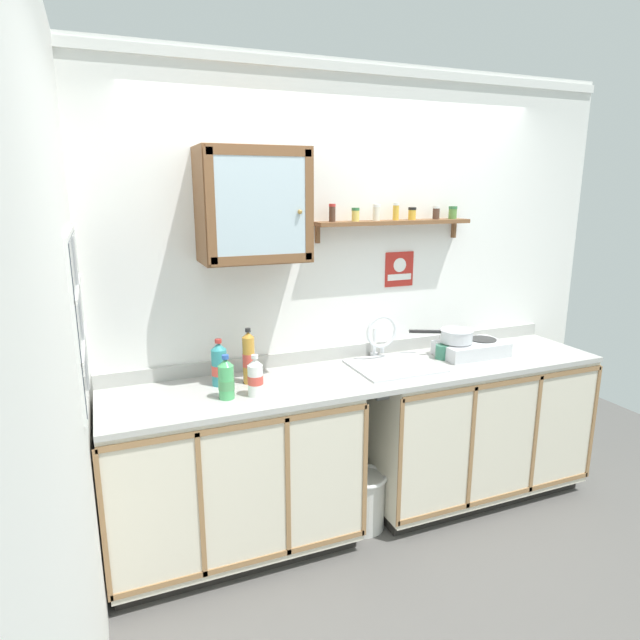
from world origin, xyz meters
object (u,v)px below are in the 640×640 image
object	(u,v)px
bottle_soda_green_3	(226,380)
trash_bin	(363,499)
bottle_detergent_teal_2	(219,365)
warning_sign	(399,269)
sink	(392,368)
mug	(443,352)
wall_cabinet	(253,205)
saucepan	(456,335)
bottle_opaque_white_1	(255,377)
hot_plate_stove	(471,348)
bottle_juice_amber_0	(249,358)

from	to	relation	value
bottle_soda_green_3	trash_bin	world-z (taller)	bottle_soda_green_3
bottle_detergent_teal_2	warning_sign	bearing A→B (deg)	8.83
sink	mug	distance (m)	0.37
wall_cabinet	bottle_soda_green_3	bearing A→B (deg)	-134.25
saucepan	bottle_soda_green_3	bearing A→B (deg)	-174.14
bottle_opaque_white_1	bottle_soda_green_3	xyz separation A→B (m)	(-0.15, 0.02, 0.00)
saucepan	bottle_opaque_white_1	world-z (taller)	bottle_opaque_white_1
bottle_detergent_teal_2	wall_cabinet	size ratio (longest dim) A/B	0.44
hot_plate_stove	bottle_juice_amber_0	bearing A→B (deg)	178.27
sink	bottle_juice_amber_0	xyz separation A→B (m)	(-0.87, 0.04, 0.15)
wall_cabinet	bottle_opaque_white_1	bearing A→B (deg)	-108.37
sink	hot_plate_stove	world-z (taller)	sink
bottle_juice_amber_0	warning_sign	size ratio (longest dim) A/B	1.42
bottle_detergent_teal_2	trash_bin	size ratio (longest dim) A/B	0.74
bottle_opaque_white_1	bottle_detergent_teal_2	bearing A→B (deg)	121.82
bottle_detergent_teal_2	wall_cabinet	xyz separation A→B (m)	(0.22, 0.03, 0.84)
hot_plate_stove	bottle_soda_green_3	size ratio (longest dim) A/B	1.87
hot_plate_stove	trash_bin	world-z (taller)	hot_plate_stove
hot_plate_stove	bottle_opaque_white_1	xyz separation A→B (m)	(-1.46, -0.15, 0.05)
bottle_juice_amber_0	mug	distance (m)	1.24
bottle_detergent_teal_2	wall_cabinet	world-z (taller)	wall_cabinet
sink	bottle_juice_amber_0	world-z (taller)	bottle_juice_amber_0
sink	bottle_soda_green_3	bearing A→B (deg)	-172.36
saucepan	warning_sign	size ratio (longest dim) A/B	1.72
hot_plate_stove	saucepan	distance (m)	0.14
mug	trash_bin	world-z (taller)	mug
hot_plate_stove	warning_sign	world-z (taller)	warning_sign
sink	bottle_soda_green_3	distance (m)	1.05
bottle_soda_green_3	trash_bin	size ratio (longest dim) A/B	0.66
sink	wall_cabinet	distance (m)	1.26
warning_sign	sink	bearing A→B (deg)	-124.83
hot_plate_stove	bottle_detergent_teal_2	world-z (taller)	bottle_detergent_teal_2
hot_plate_stove	bottle_juice_amber_0	xyz separation A→B (m)	(-1.44, 0.04, 0.10)
bottle_juice_amber_0	hot_plate_stove	bearing A→B (deg)	-1.73
bottle_detergent_teal_2	warning_sign	world-z (taller)	warning_sign
sink	trash_bin	bearing A→B (deg)	-152.29
bottle_juice_amber_0	warning_sign	bearing A→B (deg)	11.63
sink	hot_plate_stove	xyz separation A→B (m)	(0.57, -0.01, 0.06)
sink	mug	xyz separation A→B (m)	(0.36, 0.00, 0.06)
sink	trash_bin	distance (m)	0.81
bottle_juice_amber_0	sink	bearing A→B (deg)	-2.38
bottle_opaque_white_1	wall_cabinet	size ratio (longest dim) A/B	0.37
wall_cabinet	warning_sign	size ratio (longest dim) A/B	2.70
wall_cabinet	bottle_juice_amber_0	bearing A→B (deg)	-136.85
wall_cabinet	sink	bearing A→B (deg)	-6.95
warning_sign	trash_bin	distance (m)	1.42
bottle_opaque_white_1	bottle_soda_green_3	distance (m)	0.15
warning_sign	trash_bin	world-z (taller)	warning_sign
bottle_opaque_white_1	mug	distance (m)	1.26
bottle_soda_green_3	trash_bin	xyz separation A→B (m)	(0.80, 0.01, -0.87)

